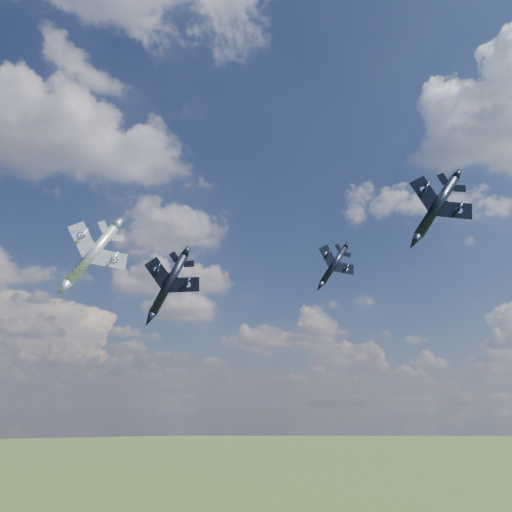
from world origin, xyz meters
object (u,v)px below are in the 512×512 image
object	(u,v)px
jet_right_navy	(436,207)
jet_high_navy	(334,265)
jet_left_silver	(92,254)
jet_lead_navy	(169,284)

from	to	relation	value
jet_right_navy	jet_high_navy	bearing A→B (deg)	103.47
jet_right_navy	jet_left_silver	distance (m)	48.42
jet_lead_navy	jet_high_navy	bearing A→B (deg)	26.40
jet_lead_navy	jet_left_silver	bearing A→B (deg)	-133.55
jet_high_navy	jet_right_navy	bearing A→B (deg)	-93.93
jet_high_navy	jet_left_silver	size ratio (longest dim) A/B	0.86
jet_lead_navy	jet_left_silver	world-z (taller)	jet_left_silver
jet_lead_navy	jet_high_navy	size ratio (longest dim) A/B	1.18
jet_lead_navy	jet_high_navy	world-z (taller)	jet_high_navy
jet_right_navy	jet_left_silver	xyz separation A→B (m)	(-41.35, 24.99, -3.09)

